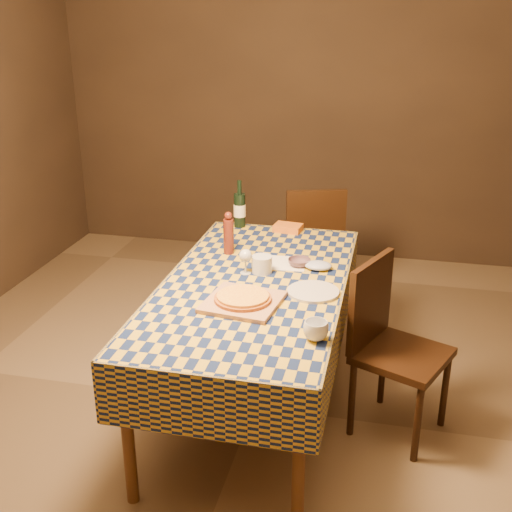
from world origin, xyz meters
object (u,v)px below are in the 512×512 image
bowl (299,262)px  wine_bottle (240,209)px  pizza (243,297)px  cutting_board (243,302)px  dining_table (254,296)px  chair_right (388,338)px  white_plate (313,292)px  chair_far (312,240)px

bowl → wine_bottle: 0.76m
pizza → cutting_board: bearing=0.0°
dining_table → chair_right: size_ratio=1.98×
chair_right → cutting_board: bearing=-159.3°
pizza → bowl: pizza is taller
cutting_board → wine_bottle: 1.16m
dining_table → wine_bottle: bearing=108.7°
cutting_board → pizza: 0.02m
dining_table → white_plate: 0.34m
dining_table → chair_right: bearing=0.5°
white_plate → chair_right: (0.39, 0.07, -0.25)m
dining_table → bowl: size_ratio=14.65×
dining_table → pizza: bearing=-89.1°
pizza → wine_bottle: 1.16m
cutting_board → bowl: bearing=70.6°
wine_bottle → cutting_board: bearing=-75.3°
pizza → bowl: size_ratio=2.86×
pizza → white_plate: size_ratio=1.37×
dining_table → pizza: (0.00, -0.26, 0.11)m
white_plate → chair_right: bearing=9.8°
dining_table → chair_right: (0.71, 0.01, -0.17)m
dining_table → white_plate: (0.32, -0.06, 0.08)m
cutting_board → chair_right: bearing=20.7°
cutting_board → white_plate: bearing=32.4°
cutting_board → chair_right: size_ratio=0.37×
chair_far → white_plate: bearing=-82.1°
chair_far → wine_bottle: bearing=-128.7°
cutting_board → bowl: size_ratio=2.75×
cutting_board → chair_far: (0.12, 1.63, -0.26)m
dining_table → white_plate: bearing=-10.8°
cutting_board → chair_far: size_ratio=0.37×
dining_table → chair_far: size_ratio=1.98×
cutting_board → wine_bottle: (-0.30, 1.12, 0.10)m
pizza → chair_right: bearing=20.7°
white_plate → wine_bottle: bearing=123.5°
cutting_board → pizza: size_ratio=0.96×
chair_far → chair_right: same height
pizza → chair_far: 1.66m
pizza → chair_far: bearing=86.0°
white_plate → chair_right: size_ratio=0.28×
dining_table → chair_right: 0.73m
dining_table → pizza: pizza is taller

